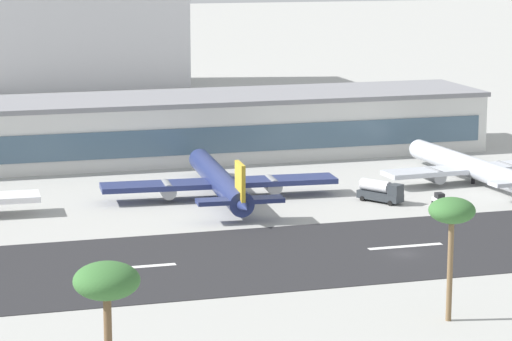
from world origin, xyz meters
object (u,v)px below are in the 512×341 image
at_px(palm_tree_1, 452,214).
at_px(service_baggage_tug_0, 439,199).
at_px(terminal_building, 162,127).
at_px(distant_hotel_block, 29,16).
at_px(airliner_gold_tail_gate_1, 221,182).
at_px(service_fuel_truck_1, 380,191).
at_px(airliner_black_tail_gate_2, 473,168).
at_px(palm_tree_3, 107,286).

bearing_deg(palm_tree_1, service_baggage_tug_0, 66.16).
bearing_deg(terminal_building, distant_hotel_block, 96.73).
distance_m(terminal_building, airliner_gold_tail_gate_1, 43.75).
bearing_deg(palm_tree_1, service_fuel_truck_1, 75.23).
height_order(terminal_building, distant_hotel_block, distant_hotel_block).
height_order(airliner_black_tail_gate_2, service_fuel_truck_1, airliner_black_tail_gate_2).
bearing_deg(palm_tree_1, airliner_gold_tail_gate_1, 97.72).
relative_size(airliner_black_tail_gate_2, palm_tree_1, 2.96).
distance_m(airliner_gold_tail_gate_1, palm_tree_3, 103.43).
bearing_deg(terminal_building, service_baggage_tug_0, -57.12).
relative_size(terminal_building, distant_hotel_block, 1.45).
xyz_separation_m(terminal_building, airliner_black_tail_gate_2, (51.96, -43.11, -3.59)).
bearing_deg(airliner_black_tail_gate_2, service_fuel_truck_1, 109.56).
bearing_deg(service_baggage_tug_0, service_fuel_truck_1, 63.61).
height_order(service_fuel_truck_1, palm_tree_3, palm_tree_3).
relative_size(airliner_black_tail_gate_2, palm_tree_3, 2.69).
bearing_deg(service_baggage_tug_0, airliner_black_tail_gate_2, -39.25).
relative_size(service_fuel_truck_1, palm_tree_1, 0.55).
bearing_deg(service_baggage_tug_0, palm_tree_3, 141.74).
bearing_deg(airliner_black_tail_gate_2, palm_tree_1, 147.20).
xyz_separation_m(terminal_building, palm_tree_3, (-33.53, -140.07, 8.17)).
bearing_deg(airliner_gold_tail_gate_1, palm_tree_3, 163.60).
height_order(terminal_building, palm_tree_1, palm_tree_1).
distance_m(distant_hotel_block, service_fuel_truck_1, 191.80).
xyz_separation_m(airliner_gold_tail_gate_1, service_baggage_tug_0, (36.03, -15.04, -2.14)).
distance_m(distant_hotel_block, palm_tree_1, 251.14).
relative_size(distant_hotel_block, service_fuel_truck_1, 11.52).
distance_m(terminal_building, airliner_black_tail_gate_2, 67.61).
xyz_separation_m(airliner_black_tail_gate_2, palm_tree_3, (-85.48, -96.96, 11.76)).
bearing_deg(distant_hotel_block, airliner_gold_tail_gate_1, -84.33).
xyz_separation_m(distant_hotel_block, airliner_black_tail_gate_2, (67.53, -175.10, -19.69)).
xyz_separation_m(terminal_building, service_fuel_truck_1, (28.74, -53.47, -4.61)).
bearing_deg(service_baggage_tug_0, airliner_gold_tail_gate_1, 70.33).
xyz_separation_m(airliner_black_tail_gate_2, palm_tree_1, (-40.09, -74.36, 10.44)).
bearing_deg(palm_tree_3, airliner_black_tail_gate_2, 48.60).
xyz_separation_m(distant_hotel_block, airliner_gold_tail_gate_1, (17.43, -175.57, -19.56)).
xyz_separation_m(terminal_building, airliner_gold_tail_gate_1, (1.86, -43.58, -3.45)).
distance_m(service_fuel_truck_1, palm_tree_3, 107.43).
xyz_separation_m(airliner_gold_tail_gate_1, service_fuel_truck_1, (26.89, -9.89, -1.16)).
bearing_deg(palm_tree_3, service_fuel_truck_1, 54.28).
height_order(terminal_building, airliner_black_tail_gate_2, terminal_building).
relative_size(distant_hotel_block, airliner_gold_tail_gate_1, 2.04).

